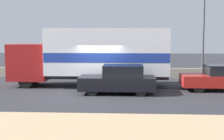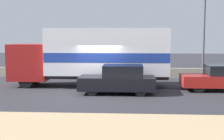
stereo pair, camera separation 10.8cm
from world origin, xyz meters
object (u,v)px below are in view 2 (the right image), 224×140
object	(u,v)px
box_truck	(96,55)
car_sedan_second	(222,78)
street_lamp	(204,30)
car_hatchback	(119,80)

from	to	relation	value
box_truck	car_sedan_second	size ratio (longest dim) A/B	2.20
box_truck	car_sedan_second	distance (m)	7.30
street_lamp	car_hatchback	bearing A→B (deg)	-134.66
street_lamp	car_sedan_second	world-z (taller)	street_lamp
box_truck	car_hatchback	bearing A→B (deg)	122.21
box_truck	car_hatchback	xyz separation A→B (m)	(1.45, -2.31, -1.16)
car_hatchback	car_sedan_second	distance (m)	5.82
car_hatchback	car_sedan_second	bearing A→B (deg)	-167.42
street_lamp	car_hatchback	distance (m)	8.41
box_truck	car_sedan_second	xyz separation A→B (m)	(7.13, -1.04, -1.17)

